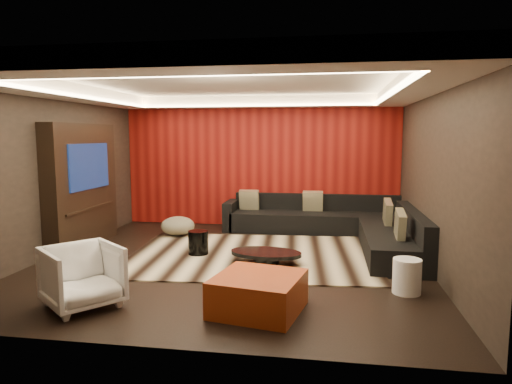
% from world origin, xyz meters
% --- Properties ---
extents(floor, '(6.00, 6.00, 0.02)m').
position_xyz_m(floor, '(0.00, 0.00, -0.01)').
color(floor, black).
rests_on(floor, ground).
extents(ceiling, '(6.00, 6.00, 0.02)m').
position_xyz_m(ceiling, '(0.00, 0.00, 2.81)').
color(ceiling, silver).
rests_on(ceiling, ground).
extents(wall_back, '(6.00, 0.02, 2.80)m').
position_xyz_m(wall_back, '(0.00, 3.01, 1.40)').
color(wall_back, black).
rests_on(wall_back, ground).
extents(wall_left, '(0.02, 6.00, 2.80)m').
position_xyz_m(wall_left, '(-3.01, 0.00, 1.40)').
color(wall_left, black).
rests_on(wall_left, ground).
extents(wall_right, '(0.02, 6.00, 2.80)m').
position_xyz_m(wall_right, '(3.01, 0.00, 1.40)').
color(wall_right, black).
rests_on(wall_right, ground).
extents(red_feature_wall, '(5.98, 0.05, 2.78)m').
position_xyz_m(red_feature_wall, '(0.00, 2.97, 1.40)').
color(red_feature_wall, '#6B0C0A').
rests_on(red_feature_wall, ground).
extents(soffit_back, '(6.00, 0.60, 0.22)m').
position_xyz_m(soffit_back, '(0.00, 2.70, 2.69)').
color(soffit_back, silver).
rests_on(soffit_back, ground).
extents(soffit_front, '(6.00, 0.60, 0.22)m').
position_xyz_m(soffit_front, '(0.00, -2.70, 2.69)').
color(soffit_front, silver).
rests_on(soffit_front, ground).
extents(soffit_left, '(0.60, 4.80, 0.22)m').
position_xyz_m(soffit_left, '(-2.70, 0.00, 2.69)').
color(soffit_left, silver).
rests_on(soffit_left, ground).
extents(soffit_right, '(0.60, 4.80, 0.22)m').
position_xyz_m(soffit_right, '(2.70, 0.00, 2.69)').
color(soffit_right, silver).
rests_on(soffit_right, ground).
extents(cove_back, '(4.80, 0.08, 0.04)m').
position_xyz_m(cove_back, '(0.00, 2.36, 2.60)').
color(cove_back, '#FFD899').
rests_on(cove_back, ground).
extents(cove_front, '(4.80, 0.08, 0.04)m').
position_xyz_m(cove_front, '(0.00, -2.36, 2.60)').
color(cove_front, '#FFD899').
rests_on(cove_front, ground).
extents(cove_left, '(0.08, 4.80, 0.04)m').
position_xyz_m(cove_left, '(-2.36, 0.00, 2.60)').
color(cove_left, '#FFD899').
rests_on(cove_left, ground).
extents(cove_right, '(0.08, 4.80, 0.04)m').
position_xyz_m(cove_right, '(2.36, 0.00, 2.60)').
color(cove_right, '#FFD899').
rests_on(cove_right, ground).
extents(tv_surround, '(0.30, 2.00, 2.20)m').
position_xyz_m(tv_surround, '(-2.85, 0.60, 1.10)').
color(tv_surround, black).
rests_on(tv_surround, ground).
extents(tv_screen, '(0.04, 1.30, 0.80)m').
position_xyz_m(tv_screen, '(-2.69, 0.60, 1.45)').
color(tv_screen, black).
rests_on(tv_screen, ground).
extents(tv_shelf, '(0.04, 1.60, 0.04)m').
position_xyz_m(tv_shelf, '(-2.69, 0.60, 0.70)').
color(tv_shelf, black).
rests_on(tv_shelf, ground).
extents(rug, '(4.22, 3.30, 0.02)m').
position_xyz_m(rug, '(0.26, 0.44, 0.01)').
color(rug, beige).
rests_on(rug, floor).
extents(coffee_table, '(1.23, 1.23, 0.19)m').
position_xyz_m(coffee_table, '(0.56, -0.06, 0.11)').
color(coffee_table, black).
rests_on(coffee_table, rug).
extents(drum_stool, '(0.36, 0.36, 0.39)m').
position_xyz_m(drum_stool, '(-0.63, 0.32, 0.22)').
color(drum_stool, black).
rests_on(drum_stool, rug).
extents(striped_pouf, '(0.75, 0.75, 0.37)m').
position_xyz_m(striped_pouf, '(-1.45, 1.69, 0.20)').
color(striped_pouf, beige).
rests_on(striped_pouf, rug).
extents(white_side_table, '(0.39, 0.39, 0.44)m').
position_xyz_m(white_side_table, '(2.50, -1.07, 0.22)').
color(white_side_table, white).
rests_on(white_side_table, floor).
extents(orange_ottoman, '(1.10, 1.10, 0.42)m').
position_xyz_m(orange_ottoman, '(0.73, -1.94, 0.21)').
color(orange_ottoman, '#8D4712').
rests_on(orange_ottoman, floor).
extents(armchair, '(1.12, 1.11, 0.73)m').
position_xyz_m(armchair, '(-1.30, -2.14, 0.37)').
color(armchair, white).
rests_on(armchair, floor).
extents(sectional_sofa, '(3.65, 3.50, 0.75)m').
position_xyz_m(sectional_sofa, '(1.73, 1.86, 0.26)').
color(sectional_sofa, black).
rests_on(sectional_sofa, floor).
extents(throw_pillows, '(3.05, 2.75, 0.50)m').
position_xyz_m(throw_pillows, '(1.54, 1.78, 0.62)').
color(throw_pillows, beige).
rests_on(throw_pillows, sectional_sofa).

